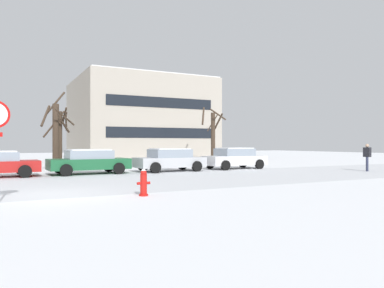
% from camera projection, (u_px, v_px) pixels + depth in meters
% --- Properties ---
extents(ground_plane, '(120.00, 120.00, 0.00)m').
position_uv_depth(ground_plane, '(50.00, 195.00, 12.40)').
color(ground_plane, white).
extents(road_surface, '(80.00, 8.35, 0.00)m').
position_uv_depth(road_surface, '(41.00, 186.00, 15.22)').
color(road_surface, silver).
rests_on(road_surface, ground).
extents(fire_hydrant, '(0.44, 0.30, 0.88)m').
position_uv_depth(fire_hydrant, '(144.00, 182.00, 12.23)').
color(fire_hydrant, red).
rests_on(fire_hydrant, ground).
extents(parked_car_green, '(4.44, 2.28, 1.39)m').
position_uv_depth(parked_car_green, '(89.00, 161.00, 21.04)').
color(parked_car_green, '#1E6038').
rests_on(parked_car_green, ground).
extents(parked_car_silver, '(4.31, 2.24, 1.41)m').
position_uv_depth(parked_car_silver, '(170.00, 160.00, 23.01)').
color(parked_car_silver, silver).
rests_on(parked_car_silver, ground).
extents(parked_car_white, '(4.32, 2.20, 1.43)m').
position_uv_depth(parked_car_white, '(235.00, 158.00, 25.31)').
color(parked_car_white, white).
rests_on(parked_car_white, ground).
extents(pedestrian_crossing, '(0.43, 0.45, 1.69)m').
position_uv_depth(pedestrian_crossing, '(367.00, 155.00, 23.17)').
color(pedestrian_crossing, '#2D334C').
rests_on(pedestrian_crossing, ground).
extents(tree_far_left, '(1.92, 1.94, 4.64)m').
position_uv_depth(tree_far_left, '(213.00, 135.00, 29.38)').
color(tree_far_left, '#423326').
rests_on(tree_far_left, ground).
extents(tree_far_right, '(1.60, 1.61, 5.05)m').
position_uv_depth(tree_far_right, '(59.00, 136.00, 23.36)').
color(tree_far_right, '#423326').
rests_on(tree_far_right, ground).
extents(tree_far_mid, '(2.04, 2.04, 4.15)m').
position_uv_depth(tree_far_mid, '(56.00, 135.00, 23.05)').
color(tree_far_mid, '#423326').
rests_on(tree_far_mid, ground).
extents(building_far_right, '(12.27, 12.00, 8.02)m').
position_uv_depth(building_far_right, '(139.00, 121.00, 37.89)').
color(building_far_right, '#B2A899').
rests_on(building_far_right, ground).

